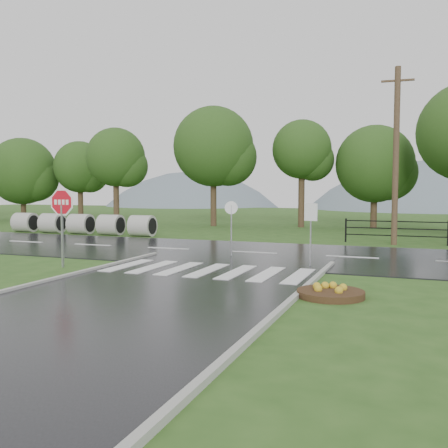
% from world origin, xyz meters
% --- Properties ---
extents(ground, '(120.00, 120.00, 0.00)m').
position_xyz_m(ground, '(0.00, 0.00, 0.00)').
color(ground, '#2B501A').
rests_on(ground, ground).
extents(main_road, '(90.00, 8.00, 0.04)m').
position_xyz_m(main_road, '(0.00, 10.00, 0.00)').
color(main_road, black).
rests_on(main_road, ground).
extents(crosswalk, '(6.50, 2.80, 0.02)m').
position_xyz_m(crosswalk, '(0.00, 5.00, 0.06)').
color(crosswalk, silver).
rests_on(crosswalk, ground).
extents(curb_right, '(0.15, 24.00, 0.12)m').
position_xyz_m(curb_right, '(3.55, -4.00, 0.00)').
color(curb_right, '#A3A39B').
rests_on(curb_right, ground).
extents(fence_west, '(9.58, 0.08, 1.20)m').
position_xyz_m(fence_west, '(7.75, 16.00, 0.72)').
color(fence_west, black).
rests_on(fence_west, ground).
extents(hills, '(102.00, 48.00, 48.00)m').
position_xyz_m(hills, '(3.49, 65.00, -15.54)').
color(hills, slate).
rests_on(hills, ground).
extents(treeline, '(83.20, 5.20, 10.00)m').
position_xyz_m(treeline, '(1.00, 24.00, 0.00)').
color(treeline, '#204214').
rests_on(treeline, ground).
extents(culvert_pipes, '(9.70, 1.20, 1.20)m').
position_xyz_m(culvert_pipes, '(-12.42, 15.00, 0.60)').
color(culvert_pipes, '#9E9B93').
rests_on(culvert_pipes, ground).
extents(stop_sign, '(1.28, 0.06, 2.88)m').
position_xyz_m(stop_sign, '(-4.99, 4.11, 1.99)').
color(stop_sign, '#939399').
rests_on(stop_sign, ground).
extents(flower_bed, '(1.67, 1.67, 0.33)m').
position_xyz_m(flower_bed, '(4.32, 2.63, 0.12)').
color(flower_bed, '#332111').
rests_on(flower_bed, ground).
extents(reg_sign_small, '(0.47, 0.16, 2.20)m').
position_xyz_m(reg_sign_small, '(2.93, 7.10, 1.56)').
color(reg_sign_small, '#939399').
rests_on(reg_sign_small, ground).
extents(reg_sign_round, '(0.50, 0.17, 2.21)m').
position_xyz_m(reg_sign_round, '(-0.53, 8.70, 1.40)').
color(reg_sign_round, '#939399').
rests_on(reg_sign_round, ground).
extents(utility_pole_east, '(1.51, 0.28, 8.45)m').
position_xyz_m(utility_pole_east, '(5.34, 15.50, 4.29)').
color(utility_pole_east, '#473523').
rests_on(utility_pole_east, ground).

